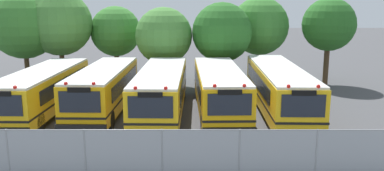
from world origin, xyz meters
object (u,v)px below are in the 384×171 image
(tree_5, at_px, (258,26))
(school_bus_1, at_px, (106,88))
(school_bus_0, at_px, (45,89))
(tree_0, at_px, (23,25))
(tree_1, at_px, (58,21))
(tree_3, at_px, (164,37))
(tree_2, at_px, (117,31))
(school_bus_3, at_px, (221,89))
(school_bus_4, at_px, (280,87))
(tree_4, at_px, (222,32))
(school_bus_2, at_px, (163,90))
(traffic_cone, at_px, (65,156))
(tree_6, at_px, (332,25))

(tree_5, bearing_deg, school_bus_1, -137.30)
(school_bus_0, relative_size, tree_0, 1.43)
(tree_1, distance_m, tree_3, 8.49)
(tree_3, bearing_deg, tree_5, 16.88)
(tree_0, height_order, tree_2, tree_0)
(school_bus_3, bearing_deg, school_bus_4, -176.31)
(tree_1, bearing_deg, tree_3, -7.89)
(school_bus_3, bearing_deg, school_bus_1, -3.59)
(school_bus_1, relative_size, tree_4, 1.54)
(school_bus_0, relative_size, tree_1, 1.42)
(tree_3, bearing_deg, tree_0, 176.55)
(school_bus_3, distance_m, tree_0, 17.02)
(school_bus_3, bearing_deg, tree_4, -95.81)
(tree_1, height_order, tree_2, tree_1)
(school_bus_0, distance_m, tree_1, 9.53)
(school_bus_2, distance_m, tree_0, 14.37)
(tree_5, distance_m, traffic_cone, 20.54)
(tree_6, bearing_deg, school_bus_1, -153.27)
(school_bus_2, bearing_deg, tree_1, -44.13)
(tree_3, distance_m, traffic_cone, 15.67)
(traffic_cone, bearing_deg, tree_5, 58.98)
(school_bus_4, relative_size, tree_3, 1.94)
(school_bus_0, bearing_deg, school_bus_1, -175.47)
(tree_5, bearing_deg, tree_3, -163.12)
(school_bus_3, height_order, tree_5, tree_5)
(tree_0, height_order, traffic_cone, tree_0)
(tree_2, bearing_deg, school_bus_3, -52.33)
(school_bus_3, xyz_separation_m, tree_2, (-7.80, 10.10, 2.66))
(school_bus_3, xyz_separation_m, tree_4, (0.54, 7.37, 2.76))
(school_bus_4, relative_size, tree_6, 1.74)
(school_bus_1, relative_size, school_bus_2, 0.91)
(school_bus_4, xyz_separation_m, tree_2, (-11.31, 9.78, 2.63))
(school_bus_1, distance_m, school_bus_2, 3.39)
(school_bus_4, xyz_separation_m, tree_6, (5.50, 7.81, 3.19))
(tree_1, bearing_deg, school_bus_0, -77.44)
(school_bus_2, distance_m, tree_4, 8.89)
(tree_5, bearing_deg, school_bus_4, -90.85)
(tree_4, distance_m, tree_6, 8.52)
(tree_5, height_order, traffic_cone, tree_5)
(school_bus_4, bearing_deg, tree_5, -89.49)
(tree_2, distance_m, tree_3, 4.81)
(tree_0, bearing_deg, tree_2, 15.87)
(school_bus_2, height_order, tree_1, tree_1)
(school_bus_2, height_order, tree_0, tree_0)
(school_bus_2, distance_m, tree_5, 12.50)
(school_bus_3, height_order, tree_2, tree_2)
(tree_0, distance_m, tree_6, 23.59)
(tree_0, distance_m, tree_3, 10.87)
(school_bus_1, height_order, tree_6, tree_6)
(tree_1, xyz_separation_m, tree_6, (21.11, -0.54, -0.24))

